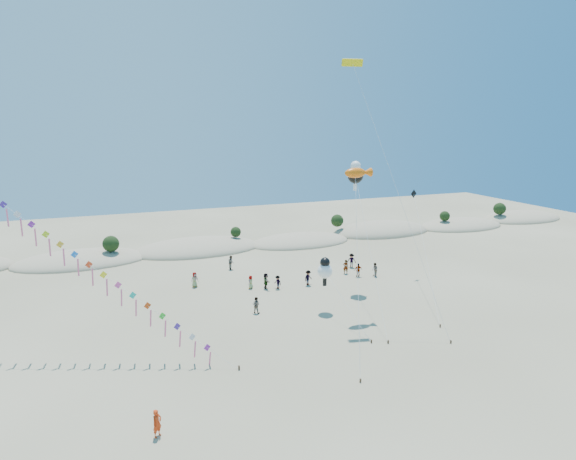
{
  "coord_description": "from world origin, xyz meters",
  "views": [
    {
      "loc": [
        -12.22,
        -24.33,
        18.52
      ],
      "look_at": [
        2.51,
        14.0,
        9.36
      ],
      "focal_mm": 30.0,
      "sensor_mm": 36.0,
      "label": 1
    }
  ],
  "objects": [
    {
      "name": "cartoon_kite_high",
      "position": [
        14.03,
        23.02,
        12.99
      ],
      "size": [
        5.57,
        15.73,
        14.43
      ],
      "color": "#3F2D1E",
      "rests_on": "ground"
    },
    {
      "name": "dark_kite",
      "position": [
        21.13,
        20.44,
        7.24
      ],
      "size": [
        7.89,
        15.59,
        10.58
      ],
      "color": "#3F2D1E",
      "rests_on": "ground"
    },
    {
      "name": "cartoon_kite_low",
      "position": [
        7.62,
        17.07,
        4.32
      ],
      "size": [
        1.49,
        9.04,
        5.54
      ],
      "color": "#3F2D1E",
      "rests_on": "ground"
    },
    {
      "name": "ground",
      "position": [
        0.0,
        0.0,
        0.0
      ],
      "size": [
        160.0,
        160.0,
        0.0
      ],
      "primitive_type": "plane",
      "color": "#7F7558",
      "rests_on": "ground"
    },
    {
      "name": "parafoil_kite",
      "position": [
        10.31,
        16.95,
        23.22
      ],
      "size": [
        5.45,
        11.46,
        24.35
      ],
      "color": "#3F2D1E",
      "rests_on": "ground"
    },
    {
      "name": "beachgoers",
      "position": [
        8.13,
        26.49,
        0.87
      ],
      "size": [
        22.34,
        16.12,
        1.85
      ],
      "color": "slate",
      "rests_on": "ground"
    },
    {
      "name": "dune_ridge",
      "position": [
        1.06,
        45.14,
        0.11
      ],
      "size": [
        145.3,
        11.49,
        5.57
      ],
      "color": "tan",
      "rests_on": "ground"
    },
    {
      "name": "flyer_foreground",
      "position": [
        -10.37,
        2.45,
        0.88
      ],
      "size": [
        0.77,
        0.73,
        1.76
      ],
      "primitive_type": "imported",
      "rotation": [
        0.0,
        0.0,
        0.67
      ],
      "color": "red",
      "rests_on": "ground"
    },
    {
      "name": "kite_train",
      "position": [
        -18.25,
        18.12,
        10.83
      ],
      "size": [
        27.97,
        18.39,
        21.38
      ],
      "color": "#3F2D1E",
      "rests_on": "ground"
    },
    {
      "name": "fish_kite",
      "position": [
        10.71,
        16.5,
        13.8
      ],
      "size": [
        8.03,
        13.59,
        14.34
      ],
      "color": "#3F2D1E",
      "rests_on": "ground"
    }
  ]
}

